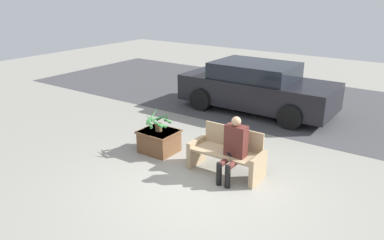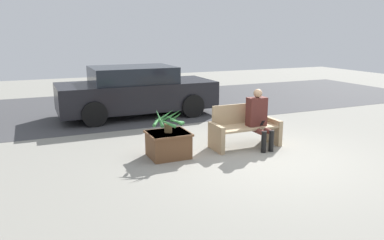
% 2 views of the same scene
% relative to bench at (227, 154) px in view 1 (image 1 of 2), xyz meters
% --- Properties ---
extents(ground_plane, '(30.00, 30.00, 0.00)m').
position_rel_bench_xyz_m(ground_plane, '(-0.06, -0.88, -0.39)').
color(ground_plane, gray).
extents(road_surface, '(20.00, 6.00, 0.01)m').
position_rel_bench_xyz_m(road_surface, '(-0.06, 5.31, -0.39)').
color(road_surface, '#424244').
rests_on(road_surface, ground_plane).
extents(bench, '(1.45, 0.60, 0.87)m').
position_rel_bench_xyz_m(bench, '(0.00, 0.00, 0.00)').
color(bench, tan).
rests_on(bench, ground_plane).
extents(person_seated, '(0.40, 0.60, 1.22)m').
position_rel_bench_xyz_m(person_seated, '(0.23, -0.18, 0.27)').
color(person_seated, '#51231E').
rests_on(person_seated, ground_plane).
extents(planter_box, '(0.79, 0.70, 0.49)m').
position_rel_bench_xyz_m(planter_box, '(-1.70, -0.02, -0.13)').
color(planter_box, brown).
rests_on(planter_box, ground_plane).
extents(potted_plant, '(0.63, 0.64, 0.45)m').
position_rel_bench_xyz_m(potted_plant, '(-1.70, -0.03, 0.33)').
color(potted_plant, brown).
rests_on(potted_plant, planter_box).
extents(parked_car, '(4.40, 1.98, 1.41)m').
position_rel_bench_xyz_m(parked_car, '(-1.27, 3.87, 0.32)').
color(parked_car, black).
rests_on(parked_car, ground_plane).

